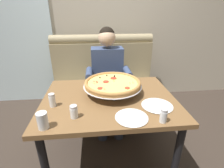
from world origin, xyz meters
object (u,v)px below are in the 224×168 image
Objects in this scene: shaker_pepper_flakes at (74,112)px; drinking_glass at (43,122)px; pizza at (113,83)px; shaker_oregano at (163,117)px; plate_near_left at (132,117)px; patio_chair at (43,59)px; shaker_parmesan at (52,101)px; plate_near_right at (157,105)px; dining_table at (109,106)px; diner_main at (108,74)px; booth_bench at (104,87)px.

drinking_glass is (-0.19, -0.10, 0.01)m from shaker_pepper_flakes.
pizza is 0.49m from shaker_pepper_flakes.
shaker_oregano is at bearing -10.70° from shaker_pepper_flakes.
patio_chair reaches higher than plate_near_left.
drinking_glass is at bearing -90.26° from shaker_parmesan.
plate_near_right is at bearing -5.82° from shaker_parmesan.
dining_table is 10.48× the size of shaker_parmesan.
dining_table is 1.37× the size of patio_chair.
pizza reaches higher than patio_chair.
diner_main reaches higher than plate_near_left.
pizza is at bearing 48.50° from shaker_pepper_flakes.
dining_table is at bearing -61.75° from patio_chair.
plate_near_left is (0.61, -0.23, -0.04)m from shaker_parmesan.
plate_near_right is (0.34, -0.84, 0.03)m from diner_main.
shaker_oregano reaches higher than shaker_pepper_flakes.
booth_bench is 5.79× the size of plate_near_right.
shaker_oregano is at bearing -19.93° from shaker_parmesan.
diner_main is at bearing 70.89° from shaker_pepper_flakes.
pizza reaches higher than dining_table.
plate_near_right is (0.03, 0.21, -0.03)m from shaker_oregano.
booth_bench is at bearing -47.23° from patio_chair.
shaker_oregano is 0.22m from plate_near_right.
pizza reaches higher than plate_near_right.
plate_near_left is at bearing -67.12° from dining_table.
plate_near_right is (0.34, -0.27, -0.09)m from pizza.
diner_main is (0.04, -0.27, 0.31)m from booth_bench.
diner_main is at bearing 95.59° from plate_near_left.
diner_main is 1.16m from drinking_glass.
shaker_pepper_flakes reaches higher than plate_near_right.
shaker_parmesan is (-0.47, -0.10, 0.14)m from dining_table.
booth_bench reaches higher than plate_near_left.
booth_bench is 1.19m from shaker_parmesan.
plate_near_left is (0.42, -0.05, -0.03)m from shaker_pepper_flakes.
plate_near_right is (0.86, -0.09, -0.04)m from shaker_parmesan.
plate_near_left reaches higher than dining_table.
booth_bench is 12.58× the size of drinking_glass.
patio_chair is (-1.18, 2.20, -0.12)m from dining_table.
patio_chair is (-1.22, 2.11, -0.30)m from pizza.
shaker_parmesan is 0.13× the size of patio_chair.
plate_near_right is at bearing -25.77° from dining_table.
patio_chair is at bearing 123.27° from plate_near_right.
diner_main is 1.98m from patio_chair.
dining_table is 9.96× the size of drinking_glass.
diner_main is 10.74× the size of drinking_glass.
shaker_pepper_flakes is 0.39× the size of plate_near_right.
drinking_glass is (-0.82, 0.02, 0.01)m from shaker_oregano.
diner_main reaches higher than drinking_glass.
diner_main is at bearing 112.06° from plate_near_right.
shaker_pepper_flakes is at bearing -43.05° from shaker_parmesan.
drinking_glass is at bearing -141.39° from dining_table.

